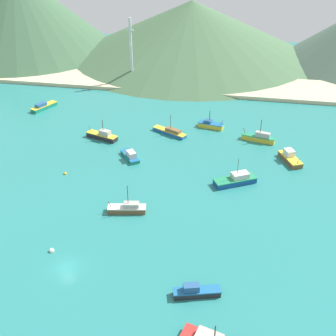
{
  "coord_description": "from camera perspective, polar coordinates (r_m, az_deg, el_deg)",
  "views": [
    {
      "loc": [
        27.61,
        -49.8,
        51.97
      ],
      "look_at": [
        10.98,
        36.18,
        0.48
      ],
      "focal_mm": 44.96,
      "sensor_mm": 36.0,
      "label": 1
    }
  ],
  "objects": [
    {
      "name": "beach_strip",
      "position": [
        158.55,
        0.33,
        11.55
      ],
      "size": [
        247.0,
        21.96,
        1.2
      ],
      "primitive_type": "cube",
      "color": "beige",
      "rests_on": "ground"
    },
    {
      "name": "radio_tower",
      "position": [
        156.1,
        -5.03,
        15.5
      ],
      "size": [
        2.35,
        1.88,
        23.51
      ],
      "color": "silver",
      "rests_on": "ground"
    },
    {
      "name": "fishing_boat_4",
      "position": [
        70.24,
        3.78,
        -16.36
      ],
      "size": [
        7.9,
        3.9,
        2.35
      ],
      "color": "#232328",
      "rests_on": "ground"
    },
    {
      "name": "buoy_0",
      "position": [
        102.97,
        -13.76,
        -0.74
      ],
      "size": [
        0.75,
        0.75,
        0.75
      ],
      "color": "gold",
      "rests_on": "ground"
    },
    {
      "name": "hill_west",
      "position": [
        207.32,
        -19.43,
        19.28
      ],
      "size": [
        85.38,
        85.38,
        34.88
      ],
      "color": "#3D6042",
      "rests_on": "ground"
    },
    {
      "name": "fishing_boat_3",
      "position": [
        117.5,
        -8.86,
        4.36
      ],
      "size": [
        9.48,
        5.07,
        5.78
      ],
      "color": "#232328",
      "rests_on": "ground"
    },
    {
      "name": "hill_central",
      "position": [
        190.99,
        3.22,
        18.28
      ],
      "size": [
        108.89,
        108.89,
        23.66
      ],
      "color": "#476B47",
      "rests_on": "ground"
    },
    {
      "name": "fishing_boat_11",
      "position": [
        87.47,
        -5.49,
        -5.46
      ],
      "size": [
        8.15,
        3.61,
        6.46
      ],
      "color": "brown",
      "rests_on": "ground"
    },
    {
      "name": "fishing_boat_1",
      "position": [
        123.57,
        5.8,
        5.86
      ],
      "size": [
        7.71,
        3.96,
        5.15
      ],
      "color": "gold",
      "rests_on": "ground"
    },
    {
      "name": "fishing_boat_8",
      "position": [
        109.35,
        16.2,
        1.34
      ],
      "size": [
        5.94,
        8.43,
        2.82
      ],
      "color": "brown",
      "rests_on": "ground"
    },
    {
      "name": "fishing_boat_7",
      "position": [
        117.51,
        12.27,
        4.04
      ],
      "size": [
        9.25,
        3.88,
        6.39
      ],
      "color": "gold",
      "rests_on": "ground"
    },
    {
      "name": "fishing_boat_9",
      "position": [
        141.61,
        -16.51,
        8.0
      ],
      "size": [
        5.86,
        9.49,
        2.18
      ],
      "color": "#198466",
      "rests_on": "ground"
    },
    {
      "name": "fishing_boat_13",
      "position": [
        97.4,
        9.2,
        -1.57
      ],
      "size": [
        10.16,
        7.62,
        6.37
      ],
      "color": "#14478C",
      "rests_on": "ground"
    },
    {
      "name": "fishing_boat_6",
      "position": [
        106.7,
        -5.12,
        1.67
      ],
      "size": [
        6.46,
        7.45,
        2.29
      ],
      "color": "#198466",
      "rests_on": "ground"
    },
    {
      "name": "fishing_boat_2",
      "position": [
        118.91,
        0.31,
        4.93
      ],
      "size": [
        10.54,
        6.87,
        5.81
      ],
      "color": "#1E5BA8",
      "rests_on": "ground"
    },
    {
      "name": "ground",
      "position": [
        99.28,
        -6.92,
        -1.53
      ],
      "size": [
        260.0,
        280.0,
        0.5
      ],
      "color": "teal"
    },
    {
      "name": "buoy_1",
      "position": [
        80.86,
        -15.51,
        -10.75
      ],
      "size": [
        0.97,
        0.97,
        0.97
      ],
      "color": "silver",
      "rests_on": "ground"
    }
  ]
}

